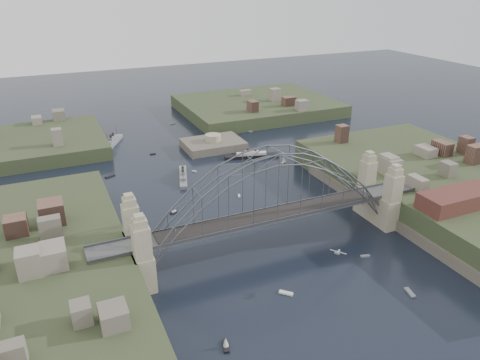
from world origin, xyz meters
The scene contains 26 objects.
ground centered at (0.00, 0.00, 0.00)m, with size 500.00×500.00×0.00m, color black.
bridge centered at (0.00, 0.00, 12.32)m, with size 84.00×13.80×24.60m.
shore_west centered at (-57.32, 0.00, 1.97)m, with size 50.50×90.00×12.00m.
shore_east centered at (57.32, 0.00, 1.97)m, with size 50.50×90.00×12.00m.
headland_nw centered at (-55.00, 95.00, 0.50)m, with size 60.00×45.00×9.00m, color #333F23.
headland_ne centered at (50.00, 110.00, 0.75)m, with size 70.00×55.00×9.50m, color #333F23.
fort_island centered at (12.00, 70.00, -0.34)m, with size 22.00×16.00×9.40m.
wharf_shed centered at (44.00, -14.00, 10.00)m, with size 20.00×8.00×4.00m, color #592D26.
naval_cruiser_near centered at (-7.17, 46.96, 0.80)m, with size 7.00×17.08×5.14m.
naval_cruiser_far centered at (-22.23, 89.49, 0.95)m, with size 10.59×17.10×6.08m.
ocean_liner centered at (21.08, 55.07, 0.75)m, with size 19.66×7.49×4.81m.
aeroplane centered at (5.63, -18.90, 7.69)m, with size 2.29×2.94×0.50m.
small_boat_a centered at (-16.65, 25.45, 0.29)m, with size 2.27×1.34×1.43m.
small_boat_b centered at (4.00, 27.67, 0.15)m, with size 1.23×1.92×0.45m.
small_boat_c centered at (-5.61, -17.81, 0.15)m, with size 2.73×2.69×0.45m.
small_boat_d centered at (29.20, 45.98, 0.94)m, with size 2.10×1.48×2.38m.
small_boat_e centered at (-28.54, 58.11, 0.15)m, with size 3.48×2.33×0.45m.
small_boat_f centered at (-2.11, 50.98, 0.15)m, with size 1.34×1.28×0.45m.
small_boat_g centered at (17.75, -28.00, 0.15)m, with size 1.69×3.23×0.45m.
small_boat_h centered at (-10.69, 72.77, 0.15)m, with size 2.04×0.71×0.45m.
small_boat_i centered at (25.72, 16.17, 0.15)m, with size 2.32×0.83×0.45m.
small_boat_j centered at (-22.48, -26.39, 0.74)m, with size 1.82×3.26×2.38m.
small_boat_k centered at (6.64, 106.55, 0.15)m, with size 2.28×1.50×0.45m.
small_boat_l centered at (-43.21, 25.56, 0.78)m, with size 1.48×3.00×2.38m.
small_boat_m centered at (17.87, -13.41, 0.15)m, with size 2.29×1.22×0.45m.
small_boat_n centered at (32.93, 82.64, 0.15)m, with size 2.60×2.39×0.45m.
Camera 1 is at (-45.09, -83.37, 59.34)m, focal length 34.14 mm.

